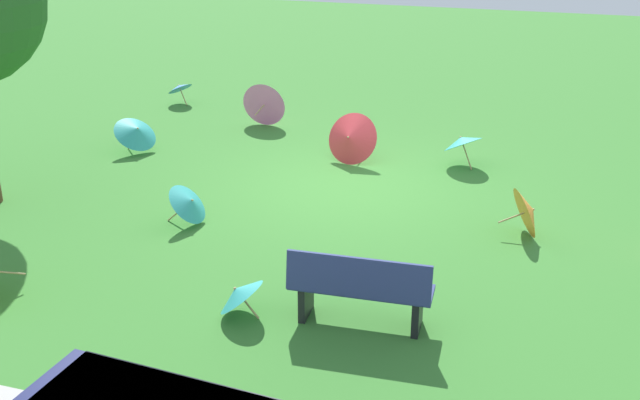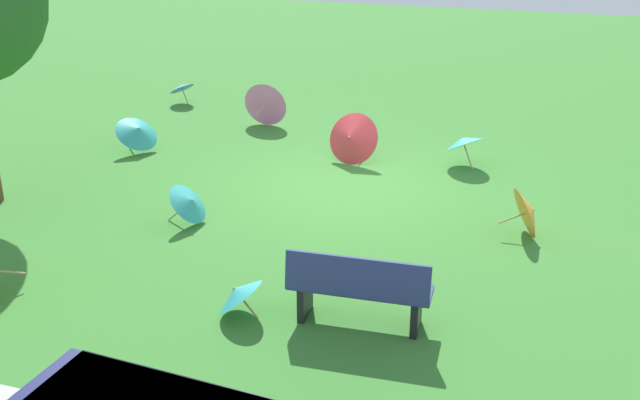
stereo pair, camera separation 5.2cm
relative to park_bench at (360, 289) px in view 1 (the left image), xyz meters
The scene contains 10 objects.
ground 4.30m from the park_bench, 72.09° to the right, with size 40.00×40.00×0.00m, color #387A2D.
park_bench is the anchor object (origin of this frame).
parasol_teal_0 1.39m from the park_bench, ahead, with size 0.55×0.61×0.54m.
parasol_teal_1 5.62m from the park_bench, 93.81° to the right, with size 0.95×0.96×0.70m.
parasol_red_0 5.42m from the park_bench, 73.65° to the right, with size 1.02×1.00×0.93m.
parasol_teal_2 7.09m from the park_bench, 40.20° to the right, with size 0.99×1.02×0.71m.
parasol_blue_0 10.01m from the park_bench, 51.67° to the right, with size 0.71×0.73×0.56m.
parasol_teal_3 3.61m from the park_bench, 32.55° to the right, with size 0.66×0.67×0.63m.
parasol_orange_0 3.43m from the park_bench, 118.83° to the right, with size 0.72×0.84×0.75m.
parasol_pink_1 7.90m from the park_bench, 61.33° to the right, with size 0.91×0.74×0.92m.
Camera 1 is at (-3.11, 11.29, 4.62)m, focal length 43.00 mm.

